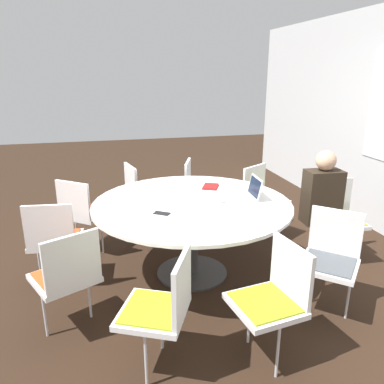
{
  "coord_description": "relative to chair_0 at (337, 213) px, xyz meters",
  "views": [
    {
      "loc": [
        3.24,
        -0.79,
        1.93
      ],
      "look_at": [
        0.0,
        0.0,
        0.86
      ],
      "focal_mm": 35.0,
      "sensor_mm": 36.0,
      "label": 1
    }
  ],
  "objects": [
    {
      "name": "chair_5",
      "position": [
        -0.1,
        -2.85,
        0.0
      ],
      "size": [
        0.47,
        0.49,
        0.85
      ],
      "rotation": [
        0.0,
        0.0,
        7.74
      ],
      "color": "white",
      "rests_on": "ground_plane"
    },
    {
      "name": "chair_4",
      "position": [
        -0.75,
        -2.62,
        0.0
      ],
      "size": [
        0.6,
        0.61,
        0.85
      ],
      "rotation": [
        0.0,
        0.0,
        7.19
      ],
      "color": "white",
      "rests_on": "ground_plane"
    },
    {
      "name": "chair_3",
      "position": [
        -1.25,
        -1.93,
        0.0
      ],
      "size": [
        0.52,
        0.51,
        0.85
      ],
      "rotation": [
        0.0,
        0.0,
        6.51
      ],
      "color": "white",
      "rests_on": "ground_plane"
    },
    {
      "name": "coffee_cup",
      "position": [
        0.06,
        -1.35,
        0.29
      ],
      "size": [
        0.08,
        0.08,
        0.08
      ],
      "color": "white",
      "rests_on": "conference_table"
    },
    {
      "name": "person_0",
      "position": [
        0.07,
        -0.24,
        0.19
      ],
      "size": [
        0.27,
        0.37,
        1.2
      ],
      "rotation": [
        0.0,
        0.0,
        4.66
      ],
      "color": "#2D2319",
      "rests_on": "ground_plane"
    },
    {
      "name": "chair_6",
      "position": [
        0.61,
        -2.68,
        0.0
      ],
      "size": [
        0.57,
        0.58,
        0.85
      ],
      "rotation": [
        0.0,
        0.0,
        8.32
      ],
      "color": "white",
      "rests_on": "ground_plane"
    },
    {
      "name": "chair_9",
      "position": [
        0.81,
        -0.6,
        0.0
      ],
      "size": [
        0.61,
        0.61,
        0.85
      ],
      "rotation": [
        0.0,
        0.0,
        10.24
      ],
      "color": "white",
      "rests_on": "ground_plane"
    },
    {
      "name": "chair_1",
      "position": [
        -0.75,
        -0.53,
        0.0
      ],
      "size": [
        0.59,
        0.59,
        0.85
      ],
      "rotation": [
        0.0,
        0.0,
        5.26
      ],
      "color": "white",
      "rests_on": "ground_plane"
    },
    {
      "name": "handbag",
      "position": [
        -1.38,
        -1.61,
        -0.37
      ],
      "size": [
        0.36,
        0.16,
        0.28
      ],
      "color": "#661E56",
      "rests_on": "ground_plane"
    },
    {
      "name": "ground_plane",
      "position": [
        -0.02,
        -1.58,
        -0.51
      ],
      "size": [
        16.0,
        16.0,
        0.0
      ],
      "primitive_type": "plane",
      "color": "black"
    },
    {
      "name": "chair_7",
      "position": [
        1.16,
        -2.06,
        0.0
      ],
      "size": [
        0.58,
        0.57,
        0.85
      ],
      "rotation": [
        0.0,
        0.0,
        8.99
      ],
      "color": "white",
      "rests_on": "ground_plane"
    },
    {
      "name": "conference_table",
      "position": [
        -0.02,
        -1.58,
        0.15
      ],
      "size": [
        1.88,
        1.88,
        0.76
      ],
      "color": "#333333",
      "rests_on": "ground_plane"
    },
    {
      "name": "laptop",
      "position": [
        0.01,
        -1.02,
        0.3
      ],
      "size": [
        0.31,
        0.26,
        0.21
      ],
      "rotation": [
        0.0,
        0.0,
        -0.06
      ],
      "color": "silver",
      "rests_on": "conference_table"
    },
    {
      "name": "chair_2",
      "position": [
        -1.24,
        -1.21,
        0.0
      ],
      "size": [
        0.56,
        0.54,
        0.85
      ],
      "rotation": [
        0.0,
        0.0,
        5.94
      ],
      "color": "white",
      "rests_on": "ground_plane"
    },
    {
      "name": "spiral_notebook",
      "position": [
        -0.43,
        -1.27,
        0.26
      ],
      "size": [
        0.25,
        0.22,
        0.02
      ],
      "color": "maroon",
      "rests_on": "conference_table"
    },
    {
      "name": "chair_0",
      "position": [
        0.0,
        0.0,
        0.0
      ],
      "size": [
        0.44,
        0.46,
        0.85
      ],
      "rotation": [
        0.0,
        0.0,
        4.66
      ],
      "color": "white",
      "rests_on": "ground_plane"
    },
    {
      "name": "cell_phone",
      "position": [
        0.21,
        -1.9,
        0.25
      ],
      "size": [
        0.14,
        0.16,
        0.01
      ],
      "color": "black",
      "rests_on": "conference_table"
    },
    {
      "name": "chair_8",
      "position": [
        1.23,
        -1.31,
        0.0
      ],
      "size": [
        0.5,
        0.48,
        0.85
      ],
      "rotation": [
        0.0,
        0.0,
        9.58
      ],
      "color": "white",
      "rests_on": "ground_plane"
    }
  ]
}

